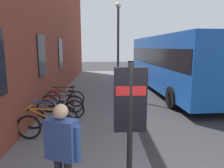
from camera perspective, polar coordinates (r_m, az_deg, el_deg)
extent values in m
plane|color=#2D2D30|center=(9.34, 10.60, -7.03)|extent=(60.00, 60.00, 0.00)
cube|color=slate|center=(11.05, -5.80, -3.88)|extent=(24.00, 3.50, 0.12)
cube|color=brown|center=(12.09, -15.95, 15.55)|extent=(22.00, 0.60, 7.89)
cube|color=black|center=(8.57, -18.90, 7.39)|extent=(0.90, 0.06, 1.60)
cube|color=black|center=(11.96, -14.08, 8.28)|extent=(0.90, 0.06, 1.60)
torus|color=black|center=(6.47, -21.99, -11.00)|extent=(0.07, 0.72, 0.72)
torus|color=black|center=(6.19, -12.66, -11.46)|extent=(0.07, 0.72, 0.72)
cylinder|color=orange|center=(6.21, -17.35, -8.91)|extent=(0.05, 1.02, 0.58)
cylinder|color=orange|center=(6.16, -18.15, -6.68)|extent=(0.04, 0.85, 0.09)
cylinder|color=orange|center=(6.12, -13.45, -9.26)|extent=(0.04, 0.18, 0.51)
cube|color=black|center=(6.05, -14.27, -6.64)|extent=(0.10, 0.20, 0.06)
cylinder|color=orange|center=(6.27, -21.93, -5.90)|extent=(0.48, 0.03, 0.02)
torus|color=black|center=(7.19, -20.84, -8.81)|extent=(0.09, 0.72, 0.72)
torus|color=black|center=(6.96, -12.43, -8.99)|extent=(0.09, 0.72, 0.72)
cylinder|color=#1E4CA5|center=(6.97, -16.62, -6.79)|extent=(0.07, 1.02, 0.58)
cylinder|color=#1E4CA5|center=(6.92, -17.33, -4.80)|extent=(0.07, 0.85, 0.09)
cylinder|color=#1E4CA5|center=(6.89, -13.13, -7.02)|extent=(0.04, 0.19, 0.51)
cube|color=black|center=(6.83, -13.85, -4.69)|extent=(0.11, 0.20, 0.06)
cylinder|color=#1E4CA5|center=(7.01, -20.75, -4.17)|extent=(0.48, 0.04, 0.02)
torus|color=black|center=(7.99, -17.75, -6.72)|extent=(0.08, 0.72, 0.72)
torus|color=black|center=(7.75, -10.26, -6.91)|extent=(0.08, 0.72, 0.72)
cylinder|color=black|center=(7.78, -13.97, -4.89)|extent=(0.06, 1.02, 0.58)
cylinder|color=black|center=(7.73, -14.60, -3.09)|extent=(0.06, 0.85, 0.09)
cylinder|color=black|center=(7.70, -10.87, -5.12)|extent=(0.04, 0.19, 0.51)
cube|color=black|center=(7.64, -11.50, -3.02)|extent=(0.11, 0.20, 0.06)
cylinder|color=black|center=(7.83, -17.64, -2.52)|extent=(0.48, 0.04, 0.02)
torus|color=black|center=(8.74, -17.05, -5.24)|extent=(0.12, 0.72, 0.72)
torus|color=black|center=(8.44, -10.31, -5.49)|extent=(0.12, 0.72, 0.72)
cylinder|color=#B21E1E|center=(8.50, -13.66, -3.59)|extent=(0.13, 1.02, 0.58)
cylinder|color=#B21E1E|center=(8.47, -14.21, -1.93)|extent=(0.11, 0.85, 0.09)
cylinder|color=#B21E1E|center=(8.40, -10.86, -3.83)|extent=(0.05, 0.19, 0.51)
cube|color=black|center=(8.35, -11.43, -1.89)|extent=(0.12, 0.21, 0.06)
cylinder|color=#B21E1E|center=(8.59, -16.95, -1.39)|extent=(0.48, 0.07, 0.02)
torus|color=black|center=(9.45, -16.20, -4.04)|extent=(0.07, 0.72, 0.72)
torus|color=black|center=(9.27, -9.85, -4.06)|extent=(0.07, 0.72, 0.72)
cylinder|color=black|center=(9.28, -12.97, -2.41)|extent=(0.05, 1.02, 0.58)
cylinder|color=black|center=(9.24, -13.49, -0.90)|extent=(0.05, 0.85, 0.09)
cylinder|color=black|center=(9.22, -10.36, -2.56)|extent=(0.04, 0.19, 0.51)
cube|color=black|center=(9.17, -10.88, -0.79)|extent=(0.10, 0.20, 0.06)
cylinder|color=black|center=(9.31, -16.08, -0.47)|extent=(0.48, 0.03, 0.02)
cylinder|color=black|center=(3.63, 4.96, -12.90)|extent=(0.10, 0.10, 2.40)
cube|color=black|center=(3.45, 5.10, -4.46)|extent=(0.08, 0.55, 1.10)
cube|color=red|center=(3.41, 5.15, -1.78)|extent=(0.09, 0.50, 0.16)
cube|color=#1951B2|center=(13.03, 16.00, 5.90)|extent=(10.63, 3.11, 3.00)
cube|color=black|center=(13.01, 16.08, 7.48)|extent=(10.42, 3.14, 0.90)
cylinder|color=black|center=(10.80, 28.12, -2.99)|extent=(1.01, 0.31, 1.00)
cylinder|color=black|center=(9.69, 16.18, -3.57)|extent=(1.01, 0.31, 1.00)
cylinder|color=black|center=(16.71, 15.45, 2.13)|extent=(1.01, 0.31, 1.00)
cylinder|color=black|center=(16.02, 7.39, 2.08)|extent=(1.01, 0.31, 1.00)
cube|color=#334C8C|center=(3.46, -13.71, -14.54)|extent=(0.43, 0.56, 0.65)
sphere|color=#D8AD8C|center=(3.30, -14.04, -7.36)|extent=(0.23, 0.23, 0.23)
cylinder|color=#334C8C|center=(3.34, -9.49, -16.11)|extent=(0.10, 0.10, 0.58)
cylinder|color=#334C8C|center=(3.63, -17.49, -14.22)|extent=(0.10, 0.10, 0.58)
cylinder|color=#333338|center=(11.06, 1.69, 8.54)|extent=(0.12, 0.12, 4.60)
sphere|color=silver|center=(11.25, 1.76, 20.95)|extent=(0.28, 0.28, 0.28)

